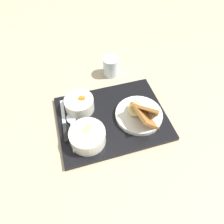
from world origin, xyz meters
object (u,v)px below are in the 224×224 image
(bowl_salad, at_px, (79,103))
(bowl_soup, at_px, (88,136))
(plate_main, at_px, (140,113))
(spoon, at_px, (72,123))
(knife, at_px, (65,126))
(glass_water, at_px, (111,67))

(bowl_salad, bearing_deg, bowl_soup, -94.69)
(bowl_salad, distance_m, plate_main, 0.24)
(bowl_soup, bearing_deg, bowl_salad, 85.31)
(bowl_soup, distance_m, plate_main, 0.22)
(spoon, bearing_deg, knife, 108.25)
(bowl_salad, relative_size, plate_main, 0.63)
(spoon, bearing_deg, bowl_salad, -30.33)
(bowl_salad, bearing_deg, spoon, -129.95)
(spoon, xyz_separation_m, glass_water, (0.25, 0.23, 0.02))
(plate_main, height_order, spoon, plate_main)
(bowl_soup, bearing_deg, knife, 127.07)
(bowl_soup, relative_size, knife, 0.63)
(spoon, height_order, glass_water, glass_water)
(bowl_salad, relative_size, knife, 0.57)
(bowl_salad, xyz_separation_m, glass_water, (0.20, 0.17, -0.01))
(plate_main, bearing_deg, bowl_salad, 149.31)
(knife, distance_m, glass_water, 0.36)
(knife, xyz_separation_m, spoon, (0.03, 0.00, 0.00))
(bowl_salad, bearing_deg, knife, -140.70)
(glass_water, bearing_deg, spoon, -137.33)
(knife, height_order, glass_water, glass_water)
(bowl_soup, relative_size, plate_main, 0.69)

